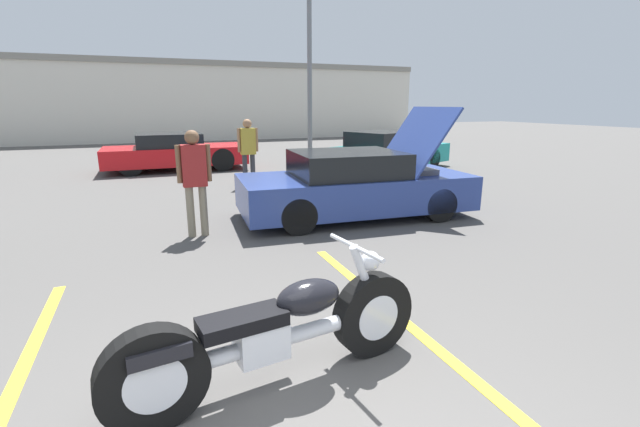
{
  "coord_description": "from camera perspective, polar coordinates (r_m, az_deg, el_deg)",
  "views": [
    {
      "loc": [
        -0.51,
        -1.38,
        2.04
      ],
      "look_at": [
        1.28,
        3.1,
        0.8
      ],
      "focal_mm": 24.0,
      "sensor_mm": 36.0,
      "label": 1
    }
  ],
  "objects": [
    {
      "name": "parked_car_right_row",
      "position": [
        13.87,
        8.84,
        8.15
      ],
      "size": [
        4.9,
        3.32,
        1.22
      ],
      "rotation": [
        0.0,
        0.0,
        0.38
      ],
      "color": "teal",
      "rests_on": "ground"
    },
    {
      "name": "parking_stripe_foreground",
      "position": [
        3.83,
        -36.86,
        -20.92
      ],
      "size": [
        0.12,
        4.55,
        0.01
      ],
      "primitive_type": "cube",
      "color": "yellow",
      "rests_on": "ground"
    },
    {
      "name": "show_car_hood_open",
      "position": [
        7.92,
        4.8,
        3.79
      ],
      "size": [
        4.31,
        2.09,
        1.99
      ],
      "rotation": [
        0.0,
        0.0,
        -0.07
      ],
      "color": "navy",
      "rests_on": "ground"
    },
    {
      "name": "light_pole",
      "position": [
        17.57,
        -1.19,
        22.65
      ],
      "size": [
        1.21,
        0.28,
        8.36
      ],
      "color": "slate",
      "rests_on": "ground"
    },
    {
      "name": "far_building",
      "position": [
        27.26,
        -21.42,
        14.05
      ],
      "size": [
        32.0,
        4.2,
        4.4
      ],
      "color": "beige",
      "rests_on": "ground"
    },
    {
      "name": "parked_car_mid_right_row",
      "position": [
        14.45,
        -18.83,
        7.77
      ],
      "size": [
        4.28,
        1.92,
        1.16
      ],
      "rotation": [
        0.0,
        0.0,
        -0.0
      ],
      "color": "red",
      "rests_on": "ground"
    },
    {
      "name": "parking_stripe_middle",
      "position": [
        4.25,
        12.02,
        -14.54
      ],
      "size": [
        0.12,
        4.55,
        0.01
      ],
      "primitive_type": "cube",
      "color": "yellow",
      "rests_on": "ground"
    },
    {
      "name": "spectator_far_lot",
      "position": [
        6.88,
        -16.39,
        5.0
      ],
      "size": [
        0.52,
        0.22,
        1.66
      ],
      "color": "gray",
      "rests_on": "ground"
    },
    {
      "name": "motorcycle",
      "position": [
        3.25,
        -5.79,
        -15.71
      ],
      "size": [
        2.43,
        0.7,
        0.99
      ],
      "rotation": [
        0.0,
        0.0,
        0.14
      ],
      "color": "black",
      "rests_on": "ground"
    },
    {
      "name": "spectator_near_motorcycle",
      "position": [
        10.95,
        -9.57,
        8.75
      ],
      "size": [
        0.52,
        0.22,
        1.68
      ],
      "color": "#333338",
      "rests_on": "ground"
    }
  ]
}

